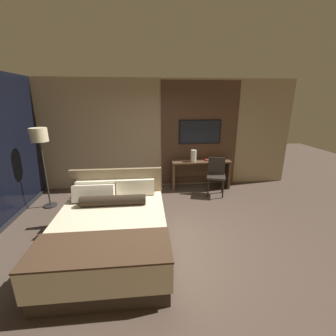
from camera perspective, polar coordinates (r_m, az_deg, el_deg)
The scene contains 9 objects.
ground_plane at distance 4.01m, azimuth 0.08°, elevation -17.77°, with size 16.00×16.00×0.00m, color #4C3D33.
wall_back_tv_panel at distance 5.95m, azimuth -1.20°, elevation 8.45°, with size 7.20×0.09×2.80m.
bed at distance 3.66m, azimuth -14.25°, elevation -15.42°, with size 1.67×2.08×1.07m.
desk at distance 6.05m, azimuth 8.15°, elevation -0.32°, with size 1.53×0.47×0.76m.
tv at distance 6.02m, azimuth 8.11°, elevation 9.09°, with size 1.11×0.04×0.62m.
desk_chair at distance 5.67m, azimuth 12.13°, elevation -1.14°, with size 0.54×0.54×0.92m.
floor_lamp at distance 5.33m, azimuth -29.77°, elevation 5.86°, with size 0.34×0.34×1.74m.
vase_tall at distance 5.80m, azimuth 6.50°, elevation 3.13°, with size 0.15×0.15×0.30m.
book at distance 6.00m, azimuth 10.37°, elevation 2.10°, with size 0.24×0.18×0.03m.
Camera 1 is at (-0.33, -3.28, 2.29)m, focal length 24.00 mm.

